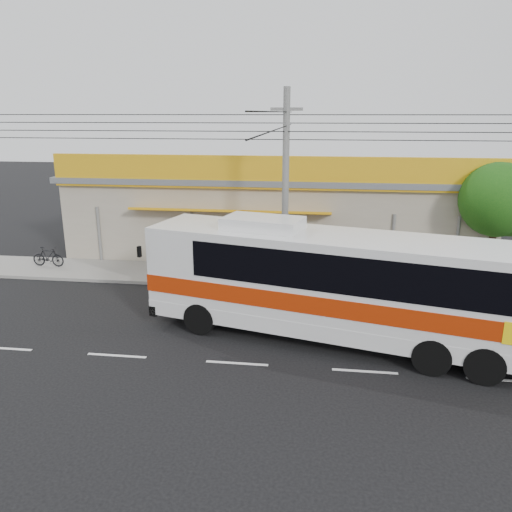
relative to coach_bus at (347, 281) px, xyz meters
The scene contains 9 objects.
ground 4.11m from the coach_bus, behind, with size 120.00×120.00×0.00m, color black.
sidewalk 7.60m from the coach_bus, 118.04° to the left, with size 30.00×3.20×0.15m, color gray.
lane_markings 4.58m from the coach_bus, 148.91° to the right, with size 50.00×0.12×0.01m, color silver, non-canonical shape.
storefront_building 12.46m from the coach_bus, 106.00° to the left, with size 22.60×9.20×5.70m.
coach_bus is the anchor object (origin of this frame).
motorbike_red 11.03m from the coach_bus, 137.39° to the left, with size 0.66×1.90×1.00m, color maroon.
motorbike_dark 16.05m from the coach_bus, 155.91° to the left, with size 0.47×1.68×1.01m, color black.
utility_pole 7.20m from the coach_bus, 117.87° to the left, with size 34.00×14.00×8.69m.
tree_near 10.28m from the coach_bus, 45.93° to the left, with size 3.37×3.37×5.59m.
Camera 1 is at (2.46, -16.61, 7.69)m, focal length 35.00 mm.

